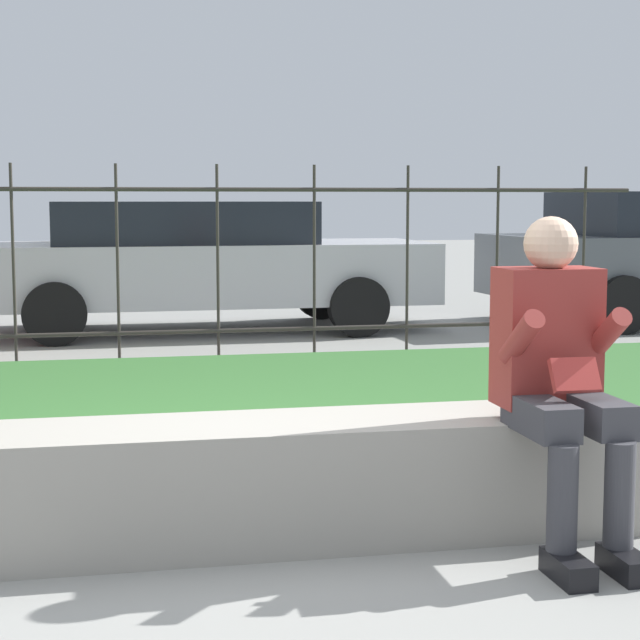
% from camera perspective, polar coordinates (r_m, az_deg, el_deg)
% --- Properties ---
extents(ground_plane, '(60.00, 60.00, 0.00)m').
position_cam_1_polar(ground_plane, '(4.30, -4.16, -11.74)').
color(ground_plane, gray).
extents(stone_bench, '(2.70, 0.52, 0.48)m').
position_cam_1_polar(stone_bench, '(4.29, -0.14, -8.80)').
color(stone_bench, gray).
rests_on(stone_bench, ground_plane).
extents(person_seated_reader, '(0.42, 0.73, 1.28)m').
position_cam_1_polar(person_seated_reader, '(4.18, 12.58, -2.50)').
color(person_seated_reader, black).
rests_on(person_seated_reader, ground_plane).
extents(grass_berm, '(9.63, 3.00, 0.20)m').
position_cam_1_polar(grass_berm, '(6.39, -6.81, -4.77)').
color(grass_berm, '#33662D').
rests_on(grass_berm, ground_plane).
extents(iron_fence, '(7.63, 0.03, 1.61)m').
position_cam_1_polar(iron_fence, '(8.28, -8.10, 2.97)').
color(iron_fence, '#332D28').
rests_on(iron_fence, ground_plane).
extents(car_parked_center, '(4.69, 1.91, 1.32)m').
position_cam_1_polar(car_parked_center, '(10.98, -6.60, 3.11)').
color(car_parked_center, '#B7B7BC').
rests_on(car_parked_center, ground_plane).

